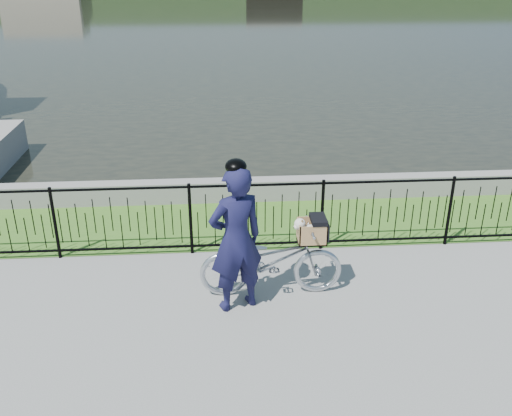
{
  "coord_description": "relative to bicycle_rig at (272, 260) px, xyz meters",
  "views": [
    {
      "loc": [
        -0.58,
        -6.19,
        4.26
      ],
      "look_at": [
        -0.06,
        1.0,
        1.0
      ],
      "focal_mm": 40.0,
      "sensor_mm": 36.0,
      "label": 1
    }
  ],
  "objects": [
    {
      "name": "cyclist",
      "position": [
        -0.48,
        -0.28,
        0.48
      ],
      "size": [
        0.83,
        0.69,
        2.02
      ],
      "color": "#141438",
      "rests_on": "ground"
    },
    {
      "name": "water",
      "position": [
        -0.11,
        32.6,
        -0.51
      ],
      "size": [
        120.0,
        120.0,
        0.0
      ],
      "primitive_type": "plane",
      "color": "black",
      "rests_on": "ground"
    },
    {
      "name": "quay_wall",
      "position": [
        -0.11,
        3.2,
        -0.31
      ],
      "size": [
        60.0,
        0.3,
        0.4
      ],
      "primitive_type": "cube",
      "color": "gray",
      "rests_on": "ground"
    },
    {
      "name": "bicycle_rig",
      "position": [
        0.0,
        0.0,
        0.0
      ],
      "size": [
        1.91,
        0.66,
        1.13
      ],
      "color": "#AFB4BC",
      "rests_on": "ground"
    },
    {
      "name": "grass_strip",
      "position": [
        -0.11,
        2.2,
        -0.51
      ],
      "size": [
        60.0,
        2.0,
        0.01
      ],
      "primitive_type": "cube",
      "color": "#416F22",
      "rests_on": "ground"
    },
    {
      "name": "ground",
      "position": [
        -0.11,
        -0.4,
        -0.51
      ],
      "size": [
        120.0,
        120.0,
        0.0
      ],
      "primitive_type": "plane",
      "color": "gray",
      "rests_on": "ground"
    },
    {
      "name": "fence",
      "position": [
        -0.11,
        1.2,
        0.06
      ],
      "size": [
        14.0,
        0.06,
        1.15
      ],
      "primitive_type": null,
      "color": "black",
      "rests_on": "ground"
    }
  ]
}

